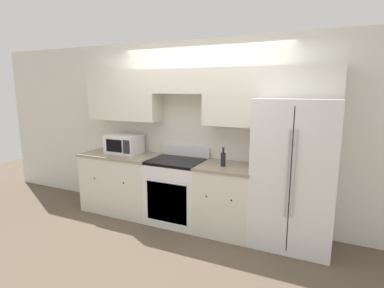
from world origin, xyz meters
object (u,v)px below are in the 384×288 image
Objects in this scene: bottle at (223,159)px; oven_range at (177,191)px; refrigerator at (294,173)px; microwave at (124,144)px.

oven_range is at bearing 176.22° from bottle.
refrigerator is at bearing 2.46° from oven_range.
microwave is at bearing 175.83° from oven_range.
bottle is (0.71, -0.05, 0.55)m from oven_range.
microwave is at bearing 175.99° from bottle.
refrigerator is (1.58, 0.07, 0.44)m from oven_range.
oven_range is at bearing -4.17° from microwave.
oven_range is 0.90m from bottle.
refrigerator is 2.55m from microwave.
bottle is at bearing -172.53° from refrigerator.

